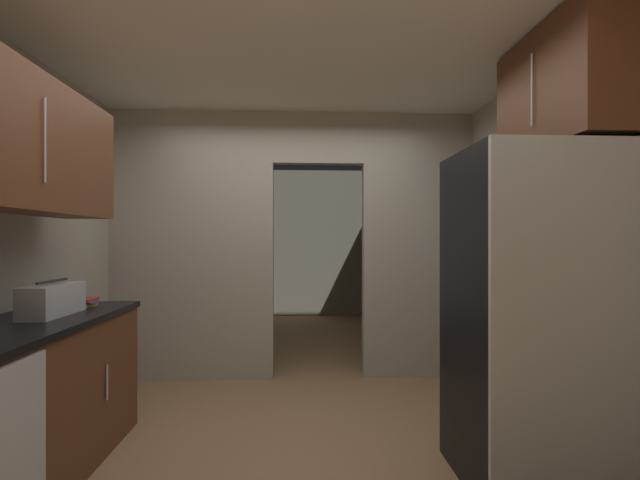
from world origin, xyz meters
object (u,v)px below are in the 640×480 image
at_px(dishwasher, 0,475).
at_px(book_stack, 85,302).
at_px(refrigerator, 533,316).
at_px(boombox, 52,300).

height_order(dishwasher, book_stack, book_stack).
relative_size(refrigerator, boombox, 4.37).
bearing_deg(boombox, book_stack, 86.70).
distance_m(refrigerator, book_stack, 2.87).
height_order(boombox, book_stack, boombox).
xyz_separation_m(dishwasher, boombox, (-0.29, 0.84, 0.58)).
relative_size(refrigerator, book_stack, 11.60).
relative_size(dishwasher, boombox, 1.99).
xyz_separation_m(dishwasher, book_stack, (-0.27, 1.19, 0.52)).
height_order(refrigerator, boombox, refrigerator).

